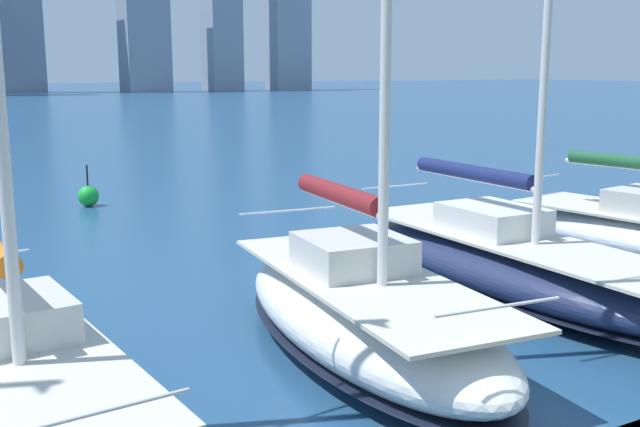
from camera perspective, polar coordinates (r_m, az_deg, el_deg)
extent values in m
cube|color=#8C96A5|center=(184.04, -2.45, 14.77)|extent=(8.97, 7.09, 34.56)
cube|color=gray|center=(170.34, -13.32, 14.52)|extent=(9.38, 8.71, 32.77)
cylinder|color=silver|center=(19.73, 22.68, 3.28)|extent=(0.69, 3.64, 0.12)
cylinder|color=#1E5633|center=(19.72, 22.70, 3.62)|extent=(0.84, 3.38, 0.32)
cylinder|color=silver|center=(21.26, 16.11, 2.65)|extent=(2.09, 0.37, 0.04)
ellipsoid|color=navy|center=(15.78, 14.19, -3.95)|extent=(2.67, 9.19, 1.13)
ellipsoid|color=black|center=(15.86, 14.14, -5.04)|extent=(2.69, 9.24, 0.10)
cube|color=beige|center=(15.64, 14.29, -1.85)|extent=(2.20, 8.09, 0.06)
cube|color=silver|center=(15.97, 13.01, -0.41)|extent=(1.57, 2.03, 0.55)
cylinder|color=silver|center=(16.36, 11.52, 2.66)|extent=(0.16, 3.85, 0.12)
cylinder|color=navy|center=(16.34, 11.54, 3.08)|extent=(0.35, 3.55, 0.32)
cylinder|color=silver|center=(18.71, 5.75, 2.09)|extent=(1.94, 0.06, 0.04)
ellipsoid|color=white|center=(12.07, 3.44, -7.91)|extent=(3.37, 7.55, 1.25)
ellipsoid|color=black|center=(12.19, 3.42, -9.43)|extent=(3.39, 7.59, 0.10)
cube|color=beige|center=(11.88, 3.48, -4.92)|extent=(2.80, 6.63, 0.06)
cube|color=silver|center=(12.18, 2.54, -3.03)|extent=(1.76, 1.76, 0.55)
cylinder|color=silver|center=(12.51, 1.45, 0.97)|extent=(0.41, 3.08, 0.12)
cylinder|color=maroon|center=(12.49, 1.46, 1.51)|extent=(0.59, 2.85, 0.32)
cylinder|color=silver|center=(9.00, 13.48, -6.93)|extent=(1.74, 0.21, 0.04)
cylinder|color=silver|center=(14.69, -2.41, 0.22)|extent=(2.01, 0.23, 0.04)
ellipsoid|color=silver|center=(10.62, -22.38, -12.27)|extent=(3.49, 7.67, 0.95)
ellipsoid|color=black|center=(10.72, -22.28, -13.56)|extent=(3.51, 7.71, 0.10)
cube|color=beige|center=(10.44, -22.58, -9.70)|extent=(2.90, 6.73, 0.06)
cube|color=silver|center=(10.76, -23.20, -7.42)|extent=(1.85, 1.78, 0.55)
cylinder|color=silver|center=(7.15, -16.95, -14.41)|extent=(1.85, 0.20, 0.04)
sphere|color=green|center=(26.40, -17.23, 1.28)|extent=(0.70, 0.70, 0.70)
cylinder|color=black|center=(26.30, -17.32, 2.79)|extent=(0.06, 0.06, 0.70)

